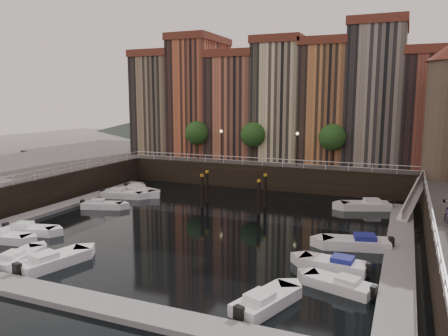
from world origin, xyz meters
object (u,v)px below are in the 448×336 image
at_px(mooring_pilings, 233,192).
at_px(boat_left_2, 102,205).
at_px(boat_left_1, 29,230).
at_px(boat_left_0, 4,237).
at_px(gangway, 413,196).

bearing_deg(mooring_pilings, boat_left_2, -155.79).
xyz_separation_m(boat_left_1, boat_left_2, (0.00, 9.41, -0.01)).
bearing_deg(boat_left_1, boat_left_0, -111.17).
bearing_deg(boat_left_1, gangway, 18.15).
bearing_deg(boat_left_0, mooring_pilings, 43.35).
bearing_deg(gangway, boat_left_2, -162.51).
distance_m(mooring_pilings, boat_left_2, 13.53).
height_order(boat_left_1, boat_left_2, boat_left_1).
bearing_deg(boat_left_2, gangway, 0.12).
xyz_separation_m(gangway, boat_left_0, (-29.69, -20.92, -1.57)).
bearing_deg(mooring_pilings, gangway, 12.34).
xyz_separation_m(boat_left_0, boat_left_1, (0.27, 2.24, 0.01)).
bearing_deg(boat_left_0, boat_left_1, 72.61).
bearing_deg(gangway, boat_left_1, -147.59).
bearing_deg(gangway, boat_left_0, -144.83).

